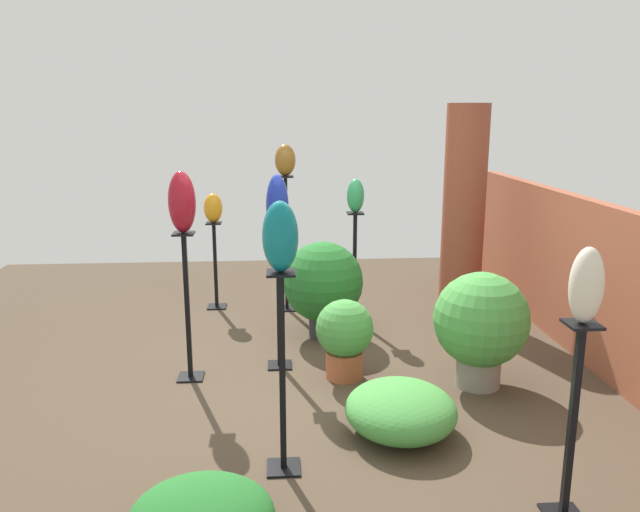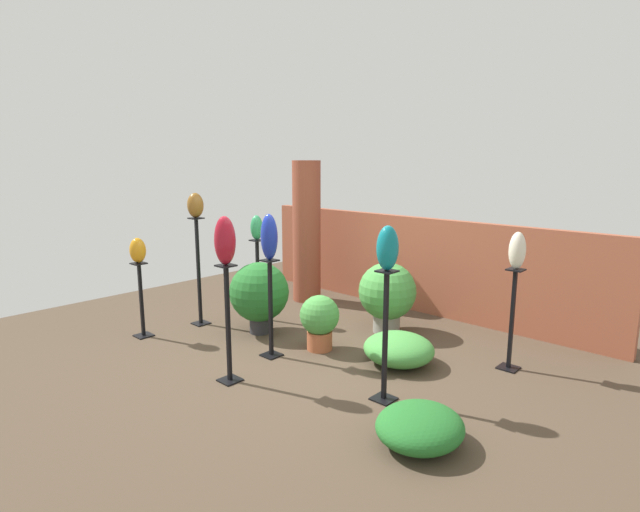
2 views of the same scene
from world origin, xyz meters
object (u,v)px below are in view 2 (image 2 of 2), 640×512
pedestal_cobalt (271,313)px  potted_plant_mid_left (320,319)px  art_vase_jade (257,228)px  pedestal_ruby (228,329)px  art_vase_teal (388,248)px  art_vase_bronze (195,205)px  art_vase_amber (138,250)px  art_vase_cobalt (269,237)px  potted_plant_front_right (259,293)px  pedestal_amber (142,303)px  pedestal_teal (385,342)px  pedestal_ivory (512,324)px  art_vase_ruby (225,241)px  pedestal_jade (258,283)px  brick_pillar (307,232)px  potted_plant_back_center (387,293)px  art_vase_ivory (517,251)px  pedestal_bronze (199,276)px

pedestal_cobalt → potted_plant_mid_left: size_ratio=1.71×
pedestal_cobalt → art_vase_jade: (-1.13, 0.76, 0.77)m
pedestal_ruby → art_vase_teal: bearing=28.2°
art_vase_teal → art_vase_bronze: size_ratio=1.24×
art_vase_amber → art_vase_cobalt: 1.79m
art_vase_teal → potted_plant_front_right: bearing=169.8°
pedestal_amber → art_vase_jade: size_ratio=2.84×
pedestal_amber → art_vase_teal: 3.40m
art_vase_bronze → potted_plant_mid_left: size_ratio=0.50×
pedestal_teal → art_vase_cobalt: 1.73m
potted_plant_front_right → potted_plant_mid_left: potted_plant_front_right is taller
pedestal_cobalt → art_vase_teal: bearing=0.4°
art_vase_teal → art_vase_amber: art_vase_teal is taller
pedestal_ruby → potted_plant_mid_left: size_ratio=1.84×
pedestal_ivory → art_vase_bronze: 4.03m
art_vase_jade → potted_plant_mid_left: bearing=-10.2°
pedestal_teal → art_vase_ruby: art_vase_ruby is taller
pedestal_teal → pedestal_jade: (-2.67, 0.75, -0.05)m
pedestal_amber → art_vase_cobalt: (1.64, 0.67, 0.93)m
brick_pillar → pedestal_jade: 1.29m
pedestal_amber → potted_plant_back_center: size_ratio=1.04×
art_vase_amber → pedestal_amber: bearing=153.4°
pedestal_teal → art_vase_ruby: 1.76m
pedestal_jade → pedestal_ruby: bearing=-48.3°
pedestal_teal → art_vase_ivory: size_ratio=3.20×
art_vase_teal → art_vase_amber: 3.27m
pedestal_bronze → art_vase_bronze: size_ratio=4.50×
art_vase_jade → potted_plant_mid_left: 1.68m
potted_plant_mid_left → brick_pillar: bearing=138.5°
pedestal_cobalt → art_vase_ivory: (2.09, 1.48, 0.77)m
pedestal_amber → potted_plant_mid_left: (1.91, 1.18, -0.06)m
pedestal_ivory → pedestal_cobalt: bearing=-144.8°
pedestal_amber → pedestal_ruby: pedestal_ruby is taller
brick_pillar → potted_plant_back_center: size_ratio=2.39×
potted_plant_front_right → art_vase_bronze: bearing=-158.9°
pedestal_ivory → art_vase_ivory: size_ratio=2.83×
potted_plant_back_center → potted_plant_front_right: bearing=-136.1°
pedestal_amber → pedestal_bronze: size_ratio=0.65×
art_vase_amber → art_vase_cobalt: bearing=22.2°
art_vase_ivory → potted_plant_front_right: (-2.78, -1.06, -0.75)m
pedestal_jade → potted_plant_front_right: bearing=-38.3°
pedestal_ruby → art_vase_ruby: bearing=0.0°
brick_pillar → art_vase_teal: (2.85, -1.89, 0.34)m
pedestal_teal → potted_plant_front_right: size_ratio=1.34×
pedestal_ivory → pedestal_bronze: bearing=-159.0°
pedestal_bronze → potted_plant_back_center: size_ratio=1.59×
art_vase_cobalt → potted_plant_front_right: size_ratio=0.55×
brick_pillar → potted_plant_mid_left: brick_pillar is taller
pedestal_bronze → art_vase_amber: pedestal_bronze is taller
art_vase_amber → art_vase_jade: (0.52, 1.43, 0.18)m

